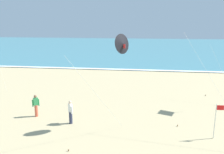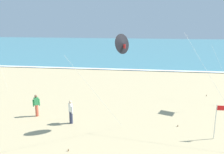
# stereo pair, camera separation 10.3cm
# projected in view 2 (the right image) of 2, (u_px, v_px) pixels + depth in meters

# --- Properties ---
(ocean_water) EXTENTS (160.00, 60.00, 0.08)m
(ocean_water) POSITION_uv_depth(u_px,v_px,m) (138.00, 47.00, 61.57)
(ocean_water) COLOR teal
(ocean_water) RESTS_ON ground
(shoreline_foam) EXTENTS (160.00, 0.84, 0.01)m
(shoreline_foam) POSITION_uv_depth(u_px,v_px,m) (131.00, 70.00, 32.95)
(shoreline_foam) COLOR white
(shoreline_foam) RESTS_ON ocean_water
(kite_delta_charcoal_close) EXTENTS (3.01, 3.93, 5.93)m
(kite_delta_charcoal_close) POSITION_uv_depth(u_px,v_px,m) (123.00, 44.00, 14.13)
(kite_delta_charcoal_close) COLOR black
(kite_delta_charcoal_close) RESTS_ON ground
(bystander_green_top) EXTENTS (0.42, 0.33, 1.59)m
(bystander_green_top) POSITION_uv_depth(u_px,v_px,m) (36.00, 105.00, 16.93)
(bystander_green_top) COLOR #D8593F
(bystander_green_top) RESTS_ON ground
(bystander_white_top) EXTENTS (0.36, 0.39, 1.59)m
(bystander_white_top) POSITION_uv_depth(u_px,v_px,m) (71.00, 112.00, 15.72)
(bystander_white_top) COLOR #2D334C
(bystander_white_top) RESTS_ON ground
(lifeguard_flag) EXTENTS (0.45, 0.05, 2.10)m
(lifeguard_flag) POSITION_uv_depth(u_px,v_px,m) (217.00, 118.00, 13.52)
(lifeguard_flag) COLOR silver
(lifeguard_flag) RESTS_ON ground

